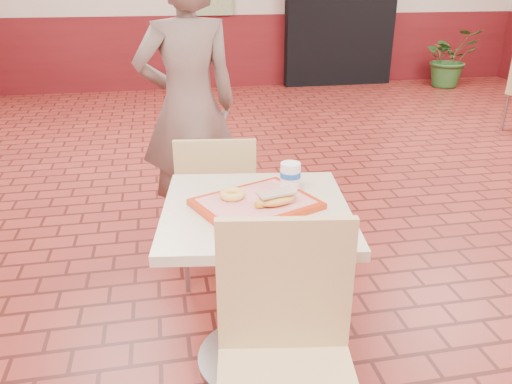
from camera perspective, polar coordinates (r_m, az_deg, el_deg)
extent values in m
cube|color=maroon|center=(3.10, 18.06, -6.75)|extent=(8.00, 10.00, 0.01)
cube|color=#551014|center=(7.49, 0.12, 15.81)|extent=(8.00, 0.04, 1.00)
cube|color=black|center=(7.66, 9.71, 20.18)|extent=(1.60, 0.22, 2.20)
cube|color=beige|center=(1.84, 0.00, -2.25)|extent=(0.68, 0.68, 0.04)
cylinder|color=gray|center=(2.02, 0.00, -11.47)|extent=(0.08, 0.08, 0.68)
cylinder|color=gray|center=(2.22, 0.00, -18.37)|extent=(0.49, 0.49, 0.03)
cube|color=#D2B57E|center=(1.51, 3.31, -10.60)|extent=(0.40, 0.09, 0.44)
cube|color=#D5C580|center=(2.59, -4.37, -2.04)|extent=(0.43, 0.43, 0.04)
cube|color=#D5C580|center=(2.34, -4.61, 1.12)|extent=(0.38, 0.08, 0.41)
cylinder|color=gray|center=(2.82, -0.89, -4.26)|extent=(0.03, 0.03, 0.37)
cylinder|color=gray|center=(2.83, -7.46, -4.38)|extent=(0.03, 0.03, 0.37)
cylinder|color=gray|center=(2.54, -0.62, -7.65)|extent=(0.03, 0.03, 0.37)
cylinder|color=gray|center=(2.55, -7.96, -7.77)|extent=(0.03, 0.03, 0.37)
imported|color=#736059|center=(2.91, -7.71, 9.57)|extent=(0.65, 0.48, 1.62)
cube|color=#B92F0D|center=(1.83, 0.00, -1.40)|extent=(0.41, 0.32, 0.02)
cube|color=#E18585|center=(1.82, 0.00, -1.04)|extent=(0.36, 0.27, 0.00)
torus|color=#F2C258|center=(1.84, -2.75, -0.26)|extent=(0.12, 0.12, 0.03)
ellipsoid|color=gold|center=(1.78, 2.36, -0.83)|extent=(0.17, 0.11, 0.04)
cube|color=white|center=(1.77, 2.37, -0.12)|extent=(0.15, 0.09, 0.01)
ellipsoid|color=#B98319|center=(1.76, 0.39, -1.47)|extent=(0.04, 0.04, 0.02)
cylinder|color=white|center=(1.92, 3.95, 1.91)|extent=(0.08, 0.08, 0.10)
cylinder|color=blue|center=(1.92, 3.95, 2.05)|extent=(0.08, 0.08, 0.02)
cylinder|color=gray|center=(5.87, 26.58, 8.13)|extent=(0.03, 0.03, 0.38)
imported|color=#285A24|center=(7.96, 21.25, 14.10)|extent=(0.78, 0.69, 0.83)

